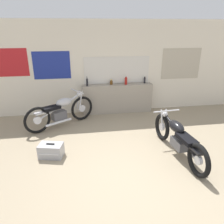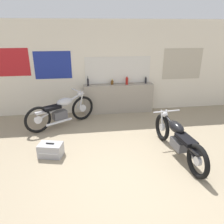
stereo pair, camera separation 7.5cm
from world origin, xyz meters
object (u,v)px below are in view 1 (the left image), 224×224
(bottle_leftmost, at_px, (87,82))
(motorcycle_silver, at_px, (61,111))
(hard_case_silver, at_px, (51,150))
(bottle_left_center, at_px, (111,82))
(bottle_center, at_px, (126,80))
(bottle_right_center, at_px, (145,80))
(motorcycle_black, at_px, (178,138))

(bottle_leftmost, distance_m, motorcycle_silver, 1.25)
(hard_case_silver, bearing_deg, bottle_left_center, 55.34)
(bottle_left_center, relative_size, motorcycle_silver, 0.09)
(bottle_leftmost, xyz_separation_m, bottle_center, (1.20, 0.01, -0.00))
(bottle_right_center, bearing_deg, bottle_center, -174.24)
(bottle_center, relative_size, hard_case_silver, 0.52)
(bottle_center, bearing_deg, motorcycle_black, -78.14)
(bottle_leftmost, bearing_deg, bottle_center, 0.40)
(bottle_left_center, height_order, bottle_center, bottle_center)
(bottle_left_center, bearing_deg, motorcycle_silver, -150.71)
(bottle_leftmost, bearing_deg, hard_case_silver, -111.32)
(bottle_center, distance_m, hard_case_silver, 3.27)
(bottle_left_center, relative_size, bottle_center, 0.57)
(bottle_center, xyz_separation_m, motorcycle_silver, (-1.97, -0.80, -0.59))
(motorcycle_silver, bearing_deg, bottle_leftmost, 45.55)
(bottle_center, relative_size, bottle_right_center, 1.14)
(bottle_left_center, xyz_separation_m, motorcycle_silver, (-1.52, -0.85, -0.54))
(motorcycle_black, bearing_deg, bottle_leftmost, 123.43)
(bottle_left_center, bearing_deg, hard_case_silver, -124.66)
(bottle_center, relative_size, motorcycle_silver, 0.16)
(hard_case_silver, bearing_deg, motorcycle_black, -7.16)
(bottle_leftmost, distance_m, bottle_right_center, 1.82)
(bottle_leftmost, relative_size, motorcycle_black, 0.14)
(bottle_left_center, relative_size, hard_case_silver, 0.29)
(bottle_leftmost, xyz_separation_m, hard_case_silver, (-0.91, -2.33, -0.89))
(motorcycle_silver, height_order, hard_case_silver, motorcycle_silver)
(bottle_leftmost, xyz_separation_m, bottle_right_center, (1.82, 0.07, -0.02))
(motorcycle_black, bearing_deg, bottle_left_center, 110.35)
(bottle_leftmost, height_order, bottle_right_center, bottle_leftmost)
(bottle_left_center, bearing_deg, bottle_leftmost, -175.02)
(bottle_right_center, xyz_separation_m, motorcycle_silver, (-2.59, -0.86, -0.58))
(bottle_right_center, height_order, motorcycle_silver, bottle_right_center)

